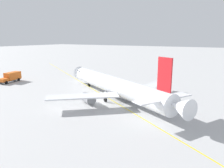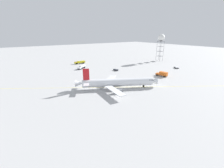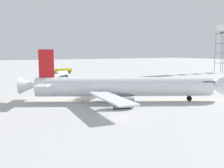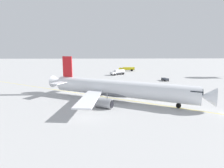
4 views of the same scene
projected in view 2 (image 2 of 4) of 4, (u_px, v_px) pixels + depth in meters
The scene contains 9 objects.
ground_plane at pixel (113, 85), 85.31m from camera, with size 600.00×600.00×0.00m, color #B2B2B2.
airliner_main at pixel (117, 83), 80.10m from camera, with size 30.35×40.11×11.08m.
pushback_tug_truck at pixel (177, 67), 125.76m from camera, with size 5.46×5.04×1.30m.
baggage_truck_truck at pixel (116, 70), 117.68m from camera, with size 4.44×2.36×1.22m.
catering_truck_truck at pixel (162, 74), 102.39m from camera, with size 8.17×3.92×3.10m.
fuel_tanker_truck at pixel (82, 67), 123.93m from camera, with size 6.88×8.55×2.87m.
fire_tender_truck at pixel (80, 62), 143.43m from camera, with size 3.20×10.20×2.50m.
radar_tower at pixel (161, 38), 151.52m from camera, with size 6.78×6.78×26.69m.
taxiway_centreline at pixel (104, 87), 82.18m from camera, with size 94.75×145.73×0.01m.
Camera 2 is at (65.42, -46.89, 28.31)m, focal length 24.31 mm.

